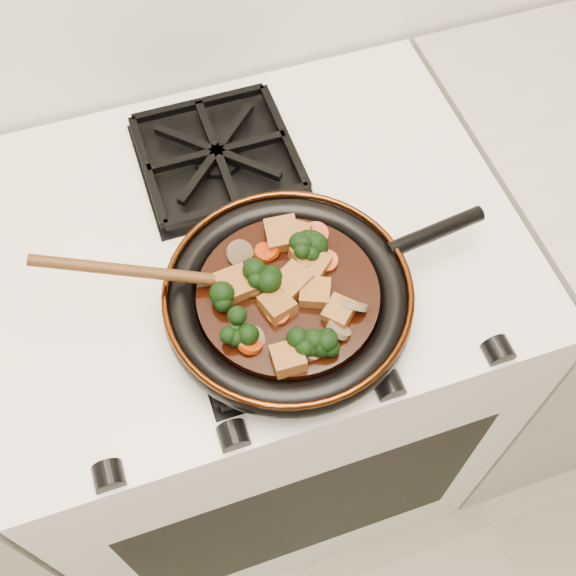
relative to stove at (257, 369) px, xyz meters
name	(u,v)px	position (x,y,z in m)	size (l,w,h in m)	color
stove	(257,369)	(0.00, 0.00, 0.00)	(0.76, 0.60, 0.90)	white
burner_grate_front	(277,312)	(0.00, -0.14, 0.46)	(0.23, 0.23, 0.03)	black
burner_grate_back	(218,156)	(0.00, 0.14, 0.46)	(0.23, 0.23, 0.03)	black
skillet	(290,298)	(0.02, -0.14, 0.49)	(0.44, 0.32, 0.05)	black
braising_sauce	(288,297)	(0.01, -0.14, 0.50)	(0.23, 0.23, 0.02)	black
tofu_cube_0	(288,358)	(-0.02, -0.23, 0.52)	(0.04, 0.04, 0.02)	brown
tofu_cube_1	(234,286)	(-0.05, -0.12, 0.52)	(0.04, 0.04, 0.02)	brown
tofu_cube_2	(313,265)	(0.06, -0.12, 0.52)	(0.04, 0.04, 0.02)	brown
tofu_cube_3	(293,282)	(0.02, -0.13, 0.52)	(0.04, 0.04, 0.02)	brown
tofu_cube_4	(339,312)	(0.06, -0.19, 0.52)	(0.04, 0.03, 0.02)	brown
tofu_cube_5	(277,306)	(0.00, -0.16, 0.52)	(0.04, 0.03, 0.02)	brown
tofu_cube_6	(308,257)	(0.05, -0.11, 0.52)	(0.04, 0.03, 0.02)	brown
tofu_cube_7	(282,235)	(0.03, -0.06, 0.52)	(0.04, 0.04, 0.02)	brown
tofu_cube_8	(295,236)	(0.05, -0.07, 0.52)	(0.04, 0.03, 0.02)	brown
tofu_cube_9	(315,293)	(0.05, -0.16, 0.52)	(0.04, 0.04, 0.02)	brown
broccoli_floret_0	(235,328)	(-0.06, -0.18, 0.52)	(0.06, 0.06, 0.06)	black
broccoli_floret_1	(302,342)	(0.01, -0.22, 0.52)	(0.06, 0.06, 0.05)	black
broccoli_floret_2	(261,278)	(-0.01, -0.12, 0.52)	(0.06, 0.06, 0.05)	black
broccoli_floret_3	(309,249)	(0.06, -0.10, 0.52)	(0.06, 0.06, 0.06)	black
broccoli_floret_4	(311,249)	(0.06, -0.10, 0.52)	(0.06, 0.06, 0.05)	black
broccoli_floret_5	(217,298)	(-0.07, -0.13, 0.52)	(0.06, 0.06, 0.05)	black
broccoli_floret_6	(323,349)	(0.03, -0.23, 0.52)	(0.06, 0.06, 0.05)	black
carrot_coin_0	(269,251)	(0.01, -0.08, 0.51)	(0.03, 0.03, 0.01)	#A62E04
carrot_coin_1	(327,261)	(0.08, -0.12, 0.51)	(0.03, 0.03, 0.01)	#A62E04
carrot_coin_2	(278,314)	(-0.01, -0.17, 0.51)	(0.03, 0.03, 0.01)	#A62E04
carrot_coin_3	(316,234)	(0.08, -0.07, 0.51)	(0.03, 0.03, 0.01)	#A62E04
carrot_coin_4	(250,344)	(-0.05, -0.20, 0.51)	(0.03, 0.03, 0.01)	#A62E04
carrot_coin_5	(265,253)	(0.00, -0.08, 0.51)	(0.03, 0.03, 0.01)	#A62E04
mushroom_slice_0	(240,253)	(-0.03, -0.07, 0.52)	(0.03, 0.03, 0.01)	brown
mushroom_slice_1	(310,346)	(0.01, -0.22, 0.52)	(0.04, 0.04, 0.01)	brown
mushroom_slice_2	(251,340)	(-0.05, -0.19, 0.52)	(0.03, 0.03, 0.01)	brown
mushroom_slice_3	(353,304)	(0.08, -0.19, 0.52)	(0.04, 0.04, 0.01)	brown
mushroom_slice_4	(339,329)	(0.05, -0.21, 0.52)	(0.03, 0.03, 0.01)	brown
wooden_spoon	(186,277)	(-0.10, -0.09, 0.53)	(0.16, 0.08, 0.26)	#4E2C10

